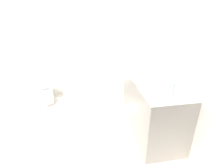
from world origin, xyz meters
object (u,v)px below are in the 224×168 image
(water_bottle_2, at_px, (148,65))
(toilet_paper_roll, at_px, (34,102))
(water_bottle_3, at_px, (172,89))
(drinking_glass_2, at_px, (156,75))
(drinking_glass_1, at_px, (154,73))
(drinking_glass_3, at_px, (147,68))
(bathtub, at_px, (107,85))
(bath_mat, at_px, (109,110))
(sink_faucet, at_px, (167,81))
(toilet, at_px, (46,88))
(drinking_glass_0, at_px, (166,90))
(water_bottle_0, at_px, (167,84))
(sink_basin, at_px, (154,82))
(water_bottle_1, at_px, (180,91))

(water_bottle_2, distance_m, toilet_paper_roll, 2.45)
(water_bottle_3, height_order, toilet_paper_roll, water_bottle_3)
(water_bottle_2, bearing_deg, drinking_glass_2, -82.01)
(drinking_glass_1, xyz_separation_m, drinking_glass_3, (-0.02, 0.25, -0.00))
(bathtub, distance_m, bath_mat, 0.62)
(sink_faucet, bearing_deg, drinking_glass_3, 99.48)
(toilet, relative_size, toilet_paper_roll, 4.96)
(water_bottle_2, xyz_separation_m, water_bottle_3, (-0.01, -0.87, -0.01))
(sink_faucet, relative_size, water_bottle_2, 0.63)
(bathtub, distance_m, drinking_glass_0, 1.83)
(toilet, xyz_separation_m, drinking_glass_1, (1.90, -1.02, 0.60))
(water_bottle_0, xyz_separation_m, drinking_glass_0, (-0.05, -0.08, -0.04))
(drinking_glass_1, bearing_deg, sink_basin, -110.34)
(water_bottle_1, bearing_deg, sink_faucet, 81.79)
(drinking_glass_1, xyz_separation_m, toilet_paper_roll, (-2.16, 0.96, -0.87))
(water_bottle_2, relative_size, drinking_glass_1, 2.99)
(bathtub, relative_size, drinking_glass_3, 20.11)
(toilet_paper_roll, bearing_deg, toilet, 12.55)
(drinking_glass_1, bearing_deg, water_bottle_0, -94.55)
(sink_basin, bearing_deg, toilet_paper_roll, 148.11)
(sink_basin, xyz_separation_m, drinking_glass_1, (0.12, 0.31, 0.02))
(bathtub, xyz_separation_m, toilet_paper_roll, (-1.55, -0.05, -0.22))
(water_bottle_1, height_order, bath_mat, water_bottle_1)
(drinking_glass_3, xyz_separation_m, toilet_paper_roll, (-2.14, 0.71, -0.87))
(toilet_paper_roll, bearing_deg, drinking_glass_0, -37.30)
(water_bottle_3, distance_m, drinking_glass_0, 0.12)
(water_bottle_2, bearing_deg, drinking_glass_3, 77.31)
(toilet, relative_size, bath_mat, 1.04)
(sink_basin, relative_size, water_bottle_3, 1.40)
(bathtub, distance_m, water_bottle_3, 1.94)
(drinking_glass_0, relative_size, drinking_glass_1, 1.08)
(water_bottle_2, xyz_separation_m, toilet_paper_roll, (-2.12, 0.80, -0.94))
(drinking_glass_0, bearing_deg, water_bottle_2, 86.46)
(bathtub, bearing_deg, drinking_glass_3, -52.21)
(toilet, relative_size, drinking_glass_3, 8.39)
(water_bottle_1, xyz_separation_m, drinking_glass_0, (-0.09, 0.18, -0.07))
(sink_basin, xyz_separation_m, drinking_glass_3, (0.10, 0.56, 0.02))
(water_bottle_2, relative_size, drinking_glass_3, 2.99)
(water_bottle_3, xyz_separation_m, toilet_paper_roll, (-2.11, 1.67, -0.93))
(bathtub, height_order, drinking_glass_3, bathtub)
(drinking_glass_0, bearing_deg, water_bottle_0, 59.93)
(bathtub, distance_m, water_bottle_1, 2.04)
(toilet, height_order, water_bottle_0, water_bottle_0)
(sink_basin, xyz_separation_m, bath_mat, (-0.53, 0.78, -0.91))
(drinking_glass_2, relative_size, drinking_glass_3, 1.06)
(water_bottle_3, bearing_deg, sink_faucet, 72.18)
(drinking_glass_3, distance_m, bath_mat, 1.14)
(sink_basin, xyz_separation_m, toilet_paper_roll, (-2.05, 1.27, -0.85))
(water_bottle_1, bearing_deg, drinking_glass_0, 116.44)
(water_bottle_2, xyz_separation_m, bath_mat, (-0.61, 0.30, -1.00))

